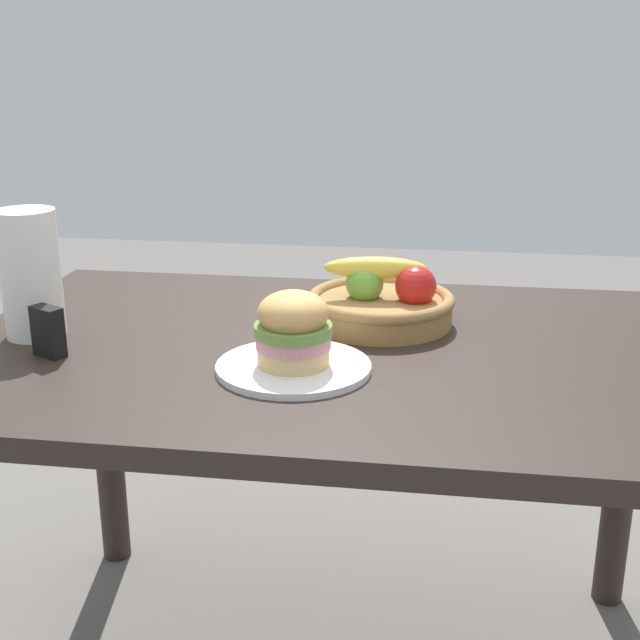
# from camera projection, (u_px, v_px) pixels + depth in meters

# --- Properties ---
(dining_table) EXTENTS (1.40, 0.90, 0.75)m
(dining_table) POSITION_uv_depth(u_px,v_px,m) (334.00, 395.00, 1.57)
(dining_table) COLOR #2D231E
(dining_table) RESTS_ON ground_plane
(plate) EXTENTS (0.26, 0.26, 0.01)m
(plate) POSITION_uv_depth(u_px,v_px,m) (294.00, 367.00, 1.42)
(plate) COLOR white
(plate) RESTS_ON dining_table
(sandwich) EXTENTS (0.13, 0.13, 0.13)m
(sandwich) POSITION_uv_depth(u_px,v_px,m) (293.00, 329.00, 1.40)
(sandwich) COLOR #E5BC75
(sandwich) RESTS_ON plate
(fruit_basket) EXTENTS (0.29, 0.29, 0.14)m
(fruit_basket) POSITION_uv_depth(u_px,v_px,m) (382.00, 302.00, 1.65)
(fruit_basket) COLOR #9E7542
(fruit_basket) RESTS_ON dining_table
(paper_towel_roll) EXTENTS (0.11, 0.11, 0.24)m
(paper_towel_roll) POSITION_uv_depth(u_px,v_px,m) (31.00, 274.00, 1.56)
(paper_towel_roll) COLOR white
(paper_towel_roll) RESTS_ON dining_table
(napkin_holder) EXTENTS (0.07, 0.05, 0.09)m
(napkin_holder) POSITION_uv_depth(u_px,v_px,m) (48.00, 332.00, 1.47)
(napkin_holder) COLOR black
(napkin_holder) RESTS_ON dining_table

